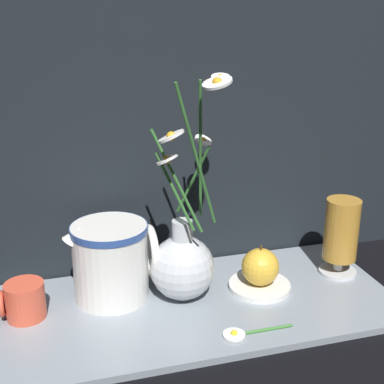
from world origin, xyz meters
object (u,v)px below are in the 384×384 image
(yellow_mug, at_px, (24,301))
(vase_with_flowers, at_px, (183,262))
(ceramic_pitcher, at_px, (112,258))
(tea_glass, at_px, (341,233))
(orange_fruit, at_px, (260,267))

(yellow_mug, bearing_deg, vase_with_flowers, -1.97)
(ceramic_pitcher, bearing_deg, tea_glass, -4.06)
(vase_with_flowers, bearing_deg, tea_glass, 0.99)
(vase_with_flowers, height_order, ceramic_pitcher, vase_with_flowers)
(vase_with_flowers, relative_size, ceramic_pitcher, 2.50)
(yellow_mug, xyz_separation_m, tea_glass, (0.58, -0.00, 0.05))
(vase_with_flowers, distance_m, tea_glass, 0.31)
(yellow_mug, relative_size, ceramic_pitcher, 0.48)
(yellow_mug, bearing_deg, ceramic_pitcher, 9.97)
(vase_with_flowers, relative_size, yellow_mug, 5.26)
(vase_with_flowers, xyz_separation_m, tea_glass, (0.31, 0.01, 0.02))
(tea_glass, bearing_deg, orange_fruit, -174.82)
(yellow_mug, distance_m, ceramic_pitcher, 0.16)
(vase_with_flowers, height_order, tea_glass, vase_with_flowers)
(tea_glass, bearing_deg, vase_with_flowers, -179.01)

